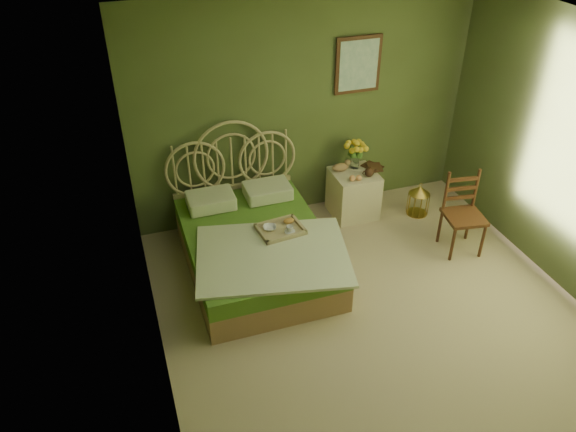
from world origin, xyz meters
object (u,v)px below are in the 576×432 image
object	(u,v)px
nightstand	(354,188)
birdcage	(418,200)
chair	(461,208)
bed	(255,244)

from	to	relation	value
nightstand	birdcage	distance (m)	0.81
nightstand	birdcage	xyz separation A→B (m)	(0.75, -0.27, -0.17)
birdcage	chair	bearing A→B (deg)	-83.78
bed	chair	bearing A→B (deg)	-9.07
nightstand	chair	xyz separation A→B (m)	(0.83, -0.98, 0.15)
chair	birdcage	xyz separation A→B (m)	(-0.08, 0.71, -0.32)
nightstand	chair	bearing A→B (deg)	-49.88
bed	nightstand	bearing A→B (deg)	23.96
chair	nightstand	bearing A→B (deg)	138.52
bed	birdcage	size ratio (longest dim) A/B	5.46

